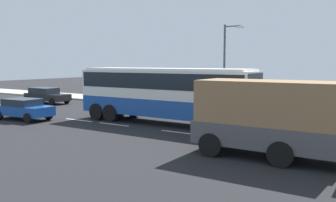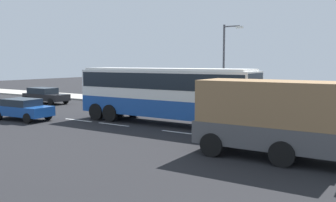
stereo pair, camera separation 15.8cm
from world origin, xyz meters
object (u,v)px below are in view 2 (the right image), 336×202
car_black_sedan (45,95)px  car_blue_saloon (23,109)px  cargo_truck (292,118)px  pedestrian_near_curb (302,100)px  street_lamp (226,61)px  coach_bus (164,90)px

car_black_sedan → car_blue_saloon: (6.80, -7.23, -0.02)m
cargo_truck → pedestrian_near_curb: cargo_truck is taller
car_black_sedan → street_lamp: size_ratio=0.73×
cargo_truck → car_blue_saloon: size_ratio=1.86×
street_lamp → car_blue_saloon: bearing=-130.3°
cargo_truck → car_blue_saloon: (-17.44, 0.57, -0.90)m
pedestrian_near_curb → street_lamp: size_ratio=0.25×
pedestrian_near_curb → car_black_sedan: bearing=-102.8°
cargo_truck → street_lamp: (-7.94, 11.77, 2.23)m
car_black_sedan → pedestrian_near_curb: pedestrian_near_curb is taller
car_black_sedan → pedestrian_near_curb: bearing=14.7°
cargo_truck → pedestrian_near_curb: (-2.52, 13.15, -0.59)m
coach_bus → pedestrian_near_curb: bearing=54.8°
cargo_truck → car_black_sedan: size_ratio=1.65×
cargo_truck → car_blue_saloon: 17.47m
coach_bus → car_black_sedan: (-15.51, 3.45, -1.36)m
coach_bus → street_lamp: bearing=83.9°
car_black_sedan → street_lamp: 17.07m
street_lamp → cargo_truck: bearing=-56.0°
cargo_truck → car_black_sedan: bearing=161.5°
car_black_sedan → car_blue_saloon: car_black_sedan is taller
coach_bus → pedestrian_near_curb: coach_bus is taller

